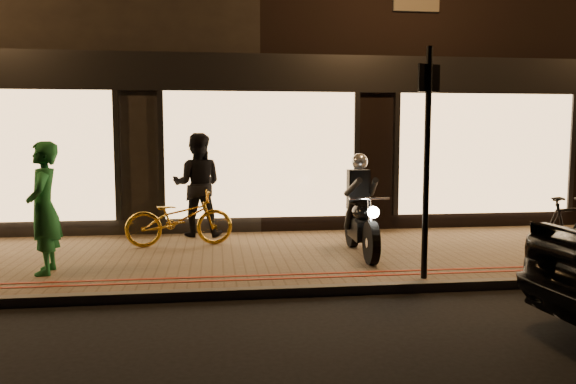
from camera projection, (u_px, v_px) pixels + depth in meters
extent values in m
plane|color=black|center=(287.00, 298.00, 6.93)|extent=(90.00, 90.00, 0.00)
cube|color=brown|center=(271.00, 257.00, 8.90)|extent=(50.00, 4.00, 0.12)
cube|color=#59544C|center=(287.00, 292.00, 6.97)|extent=(50.00, 0.14, 0.12)
cube|color=maroon|center=(283.00, 278.00, 7.36)|extent=(50.00, 0.06, 0.01)
cube|color=maroon|center=(281.00, 275.00, 7.56)|extent=(50.00, 0.06, 0.01)
cube|color=black|center=(15.00, 47.00, 14.60)|extent=(12.00, 10.00, 8.50)
cube|color=black|center=(454.00, 55.00, 16.13)|extent=(12.00, 10.00, 8.50)
cube|color=black|center=(261.00, 73.00, 10.50)|extent=(48.00, 0.12, 0.70)
cube|color=#FFC57F|center=(11.00, 156.00, 10.07)|extent=(3.60, 0.06, 2.38)
cube|color=#FFC57F|center=(261.00, 155.00, 10.65)|extent=(3.60, 0.06, 2.38)
cube|color=#FFC57F|center=(485.00, 154.00, 11.22)|extent=(3.60, 0.06, 2.38)
cylinder|color=black|center=(371.00, 243.00, 8.13)|extent=(0.14, 0.64, 0.64)
cylinder|color=black|center=(352.00, 228.00, 9.42)|extent=(0.14, 0.64, 0.64)
cylinder|color=silver|center=(371.00, 243.00, 8.13)|extent=(0.14, 0.14, 0.14)
cylinder|color=silver|center=(352.00, 228.00, 9.42)|extent=(0.14, 0.14, 0.14)
cube|color=black|center=(360.00, 229.00, 8.82)|extent=(0.28, 0.71, 0.30)
ellipsoid|color=black|center=(362.00, 211.00, 8.66)|extent=(0.34, 0.51, 0.29)
cube|color=black|center=(356.00, 208.00, 9.08)|extent=(0.23, 0.56, 0.09)
cylinder|color=silver|center=(369.00, 198.00, 8.22)|extent=(0.60, 0.05, 0.03)
cylinder|color=silver|center=(371.00, 222.00, 8.15)|extent=(0.06, 0.33, 0.71)
sphere|color=white|center=(373.00, 212.00, 8.00)|extent=(0.17, 0.17, 0.17)
cylinder|color=silver|center=(361.00, 232.00, 9.29)|extent=(0.08, 0.55, 0.07)
cube|color=black|center=(358.00, 187.00, 8.92)|extent=(0.35, 0.23, 0.55)
sphere|color=silver|center=(360.00, 161.00, 8.81)|extent=(0.27, 0.27, 0.26)
cylinder|color=black|center=(353.00, 187.00, 8.58)|extent=(0.16, 0.61, 0.34)
cylinder|color=black|center=(373.00, 187.00, 8.61)|extent=(0.19, 0.61, 0.34)
cylinder|color=black|center=(350.00, 215.00, 8.91)|extent=(0.19, 0.29, 0.46)
cylinder|color=black|center=(367.00, 215.00, 8.94)|extent=(0.20, 0.29, 0.46)
cylinder|color=black|center=(427.00, 164.00, 7.24)|extent=(0.10, 0.10, 3.00)
cube|color=black|center=(429.00, 78.00, 7.13)|extent=(0.34, 0.16, 0.35)
imported|color=gold|center=(179.00, 218.00, 9.48)|extent=(1.85, 0.82, 0.94)
imported|color=black|center=(570.00, 231.00, 8.08)|extent=(1.74, 0.91, 1.01)
imported|color=#1C6C33|center=(44.00, 208.00, 7.57)|extent=(0.50, 0.70, 1.80)
imported|color=black|center=(197.00, 185.00, 10.36)|extent=(1.00, 0.81, 1.91)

